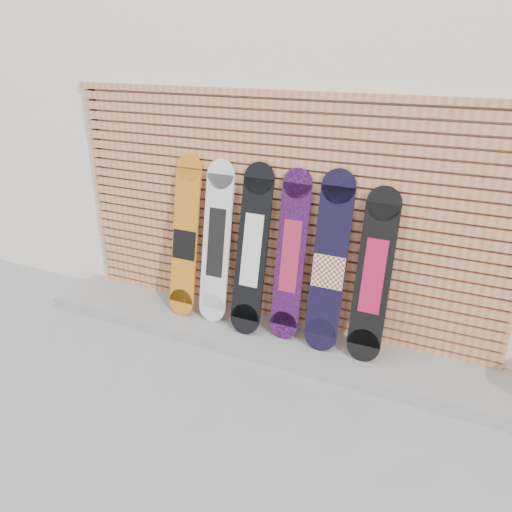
# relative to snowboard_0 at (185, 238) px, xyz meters

# --- Properties ---
(ground) EXTENTS (80.00, 80.00, 0.00)m
(ground) POSITION_rel_snowboard_0_xyz_m (1.01, -0.77, -0.90)
(ground) COLOR gray
(ground) RESTS_ON ground
(building) EXTENTS (12.00, 5.00, 3.60)m
(building) POSITION_rel_snowboard_0_xyz_m (1.51, 2.73, 0.90)
(building) COLOR silver
(building) RESTS_ON ground
(concrete_step) EXTENTS (4.60, 0.70, 0.12)m
(concrete_step) POSITION_rel_snowboard_0_xyz_m (0.86, -0.09, -0.84)
(concrete_step) COLOR gray
(concrete_step) RESTS_ON ground
(slat_wall) EXTENTS (4.26, 0.08, 2.29)m
(slat_wall) POSITION_rel_snowboard_0_xyz_m (0.86, 0.21, 0.31)
(slat_wall) COLOR #BE784F
(slat_wall) RESTS_ON ground
(snowboard_0) EXTENTS (0.27, 0.35, 1.58)m
(snowboard_0) POSITION_rel_snowboard_0_xyz_m (0.00, 0.00, 0.00)
(snowboard_0) COLOR orange
(snowboard_0) RESTS_ON concrete_step
(snowboard_1) EXTENTS (0.28, 0.33, 1.56)m
(snowboard_1) POSITION_rel_snowboard_0_xyz_m (0.34, 0.01, 0.00)
(snowboard_1) COLOR silver
(snowboard_1) RESTS_ON concrete_step
(snowboard_2) EXTENTS (0.30, 0.41, 1.57)m
(snowboard_2) POSITION_rel_snowboard_0_xyz_m (0.74, -0.02, 0.01)
(snowboard_2) COLOR black
(snowboard_2) RESTS_ON concrete_step
(snowboard_3) EXTENTS (0.27, 0.33, 1.55)m
(snowboard_3) POSITION_rel_snowboard_0_xyz_m (1.10, 0.02, -0.00)
(snowboard_3) COLOR black
(snowboard_3) RESTS_ON concrete_step
(snowboard_4) EXTENTS (0.30, 0.37, 1.58)m
(snowboard_4) POSITION_rel_snowboard_0_xyz_m (1.47, -0.01, 0.00)
(snowboard_4) COLOR black
(snowboard_4) RESTS_ON concrete_step
(snowboard_5) EXTENTS (0.29, 0.37, 1.48)m
(snowboard_5) POSITION_rel_snowboard_0_xyz_m (1.85, -0.00, -0.04)
(snowboard_5) COLOR black
(snowboard_5) RESTS_ON concrete_step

